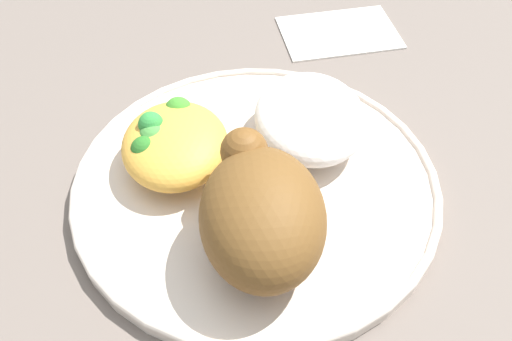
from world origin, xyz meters
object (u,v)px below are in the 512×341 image
Objects in this scene: mac_cheese_with_broccoli at (173,143)px; plate at (256,185)px; roasted_chicken at (266,213)px; rice_pile at (310,117)px; napkin at (339,32)px.

plate is at bearing -111.86° from mac_cheese_with_broccoli.
plate is at bearing 2.29° from roasted_chicken.
roasted_chicken is (-0.06, -0.00, 0.04)m from plate.
rice_pile is at bearing -79.22° from mac_cheese_with_broccoli.
mac_cheese_with_broccoli is at bearing 138.87° from napkin.
rice_pile is (0.05, -0.05, 0.03)m from plate.
roasted_chicken is 0.12m from rice_pile.
plate is at bearing 154.68° from napkin.
rice_pile is at bearing 162.15° from napkin.
mac_cheese_with_broccoli is (0.03, 0.06, 0.03)m from plate.
napkin is (0.28, -0.10, -0.05)m from roasted_chicken.
plate is 2.99× the size of mac_cheese_with_broccoli.
roasted_chicken is 0.11m from mac_cheese_with_broccoli.
mac_cheese_with_broccoli reaches higher than rice_pile.
roasted_chicken is 1.02× the size of napkin.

